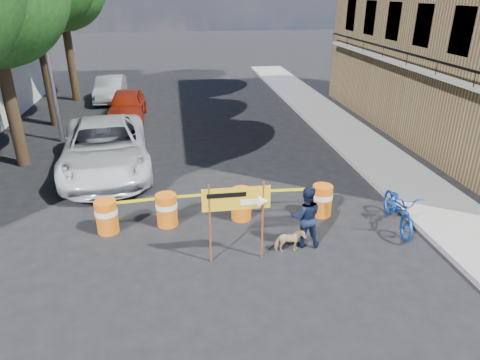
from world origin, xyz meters
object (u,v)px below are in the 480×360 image
object	(u,v)px
suv_white	(105,147)
sedan_red	(127,105)
barrel_far_right	(322,200)
dog	(290,241)
barrel_mid_left	(167,209)
barrel_mid_right	(241,203)
barrel_far_left	(107,216)
detour_sign	(246,204)
pedestrian	(306,217)
sedan_silver	(111,89)
bicycle	(402,191)

from	to	relation	value
suv_white	sedan_red	xyz separation A→B (m)	(0.16, 6.46, -0.15)
sedan_red	barrel_far_right	bearing A→B (deg)	-59.63
dog	sedan_red	bearing A→B (deg)	18.29
barrel_mid_left	barrel_mid_right	bearing A→B (deg)	1.25
barrel_far_left	detour_sign	size ratio (longest dim) A/B	0.45
barrel_mid_left	sedan_red	xyz separation A→B (m)	(-1.94, 10.68, 0.24)
pedestrian	sedan_red	distance (m)	13.31
suv_white	sedan_silver	size ratio (longest dim) A/B	1.50
bicycle	dog	size ratio (longest dim) A/B	3.01
barrel_mid_left	bicycle	distance (m)	6.23
pedestrian	dog	distance (m)	0.71
bicycle	sedan_red	size ratio (longest dim) A/B	0.51
barrel_far_right	sedan_red	bearing A→B (deg)	120.14
detour_sign	sedan_silver	world-z (taller)	detour_sign
dog	sedan_silver	distance (m)	17.76
barrel_far_right	sedan_silver	distance (m)	16.74
pedestrian	sedan_red	world-z (taller)	pedestrian
barrel_far_left	sedan_silver	world-z (taller)	sedan_silver
barrel_far_right	detour_sign	world-z (taller)	detour_sign
barrel_far_right	bicycle	size ratio (longest dim) A/B	0.42
pedestrian	bicycle	world-z (taller)	bicycle
detour_sign	suv_white	distance (m)	7.31
barrel_far_left	bicycle	distance (m)	7.73
bicycle	sedan_silver	size ratio (longest dim) A/B	0.51
dog	sedan_red	distance (m)	13.38
barrel_mid_right	detour_sign	bearing A→B (deg)	-95.94
detour_sign	suv_white	bearing A→B (deg)	122.90
detour_sign	barrel_far_right	bearing A→B (deg)	36.46
barrel_far_left	barrel_mid_right	xyz separation A→B (m)	(3.58, 0.18, 0.00)
barrel_mid_right	sedan_red	xyz separation A→B (m)	(-3.98, 10.63, 0.24)
barrel_mid_left	sedan_silver	distance (m)	15.22
barrel_far_left	detour_sign	world-z (taller)	detour_sign
dog	barrel_far_left	bearing A→B (deg)	66.79
dog	suv_white	size ratio (longest dim) A/B	0.11
barrel_far_left	barrel_mid_right	distance (m)	3.59
barrel_mid_right	barrel_far_right	world-z (taller)	same
barrel_mid_right	detour_sign	distance (m)	2.20
pedestrian	bicycle	distance (m)	2.78
suv_white	sedan_red	bearing A→B (deg)	81.95
barrel_far_left	sedan_silver	bearing A→B (deg)	96.32
barrel_far_right	suv_white	distance (m)	7.73
pedestrian	sedan_silver	xyz separation A→B (m)	(-6.60, 16.40, -0.11)
pedestrian	barrel_far_right	bearing A→B (deg)	-113.34
dog	barrel_far_right	bearing A→B (deg)	-42.03
barrel_far_left	suv_white	bearing A→B (deg)	97.28
barrel_mid_right	sedan_silver	world-z (taller)	sedan_silver
barrel_far_left	sedan_silver	size ratio (longest dim) A/B	0.22
barrel_mid_left	dog	world-z (taller)	barrel_mid_left
sedan_red	sedan_silver	xyz separation A→B (m)	(-1.27, 4.20, -0.04)
pedestrian	barrel_far_left	bearing A→B (deg)	-6.33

